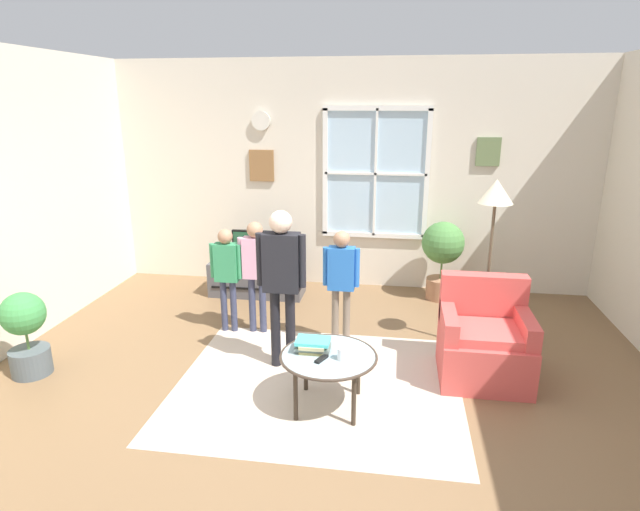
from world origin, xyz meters
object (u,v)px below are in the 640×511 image
(person_pink_shirt, at_px, (256,264))
(person_blue_shirt, at_px, (341,275))
(coffee_table, at_px, (329,358))
(book_stack, at_px, (313,345))
(potted_plant_by_window, at_px, (442,252))
(cup, at_px, (342,354))
(person_green_shirt, at_px, (227,268))
(person_black_shirt, at_px, (282,272))
(remote_near_books, at_px, (321,359))
(potted_plant_corner, at_px, (26,330))
(armchair, at_px, (484,342))
(television, at_px, (256,246))
(tv_stand, at_px, (257,278))
(floor_lamp, at_px, (494,209))

(person_pink_shirt, height_order, person_blue_shirt, person_pink_shirt)
(coffee_table, distance_m, person_blue_shirt, 1.16)
(book_stack, xyz_separation_m, potted_plant_by_window, (1.18, 2.53, 0.09))
(cup, distance_m, person_pink_shirt, 1.73)
(person_green_shirt, bearing_deg, potted_plant_by_window, 29.67)
(cup, distance_m, person_black_shirt, 0.99)
(remote_near_books, xyz_separation_m, potted_plant_corner, (-2.67, 0.22, -0.04))
(book_stack, relative_size, person_pink_shirt, 0.23)
(armchair, xyz_separation_m, person_blue_shirt, (-1.32, 0.42, 0.42))
(coffee_table, bearing_deg, television, 117.24)
(cup, height_order, potted_plant_by_window, potted_plant_by_window)
(tv_stand, xyz_separation_m, cup, (1.34, -2.44, 0.29))
(armchair, distance_m, floor_lamp, 1.22)
(person_green_shirt, bearing_deg, cup, -44.64)
(cup, xyz_separation_m, person_blue_shirt, (-0.14, 1.17, 0.24))
(tv_stand, relative_size, coffee_table, 1.51)
(person_green_shirt, bearing_deg, coffee_table, -45.90)
(television, bearing_deg, remote_near_books, -64.40)
(remote_near_books, relative_size, potted_plant_corner, 0.18)
(tv_stand, distance_m, book_stack, 2.60)
(person_blue_shirt, distance_m, floor_lamp, 1.55)
(coffee_table, distance_m, potted_plant_by_window, 2.79)
(armchair, xyz_separation_m, book_stack, (-1.42, -0.64, 0.19))
(coffee_table, xyz_separation_m, person_black_shirt, (-0.50, 0.61, 0.49))
(book_stack, height_order, potted_plant_by_window, potted_plant_by_window)
(cup, height_order, remote_near_books, cup)
(person_pink_shirt, xyz_separation_m, potted_plant_corner, (-1.78, -1.17, -0.33))
(person_blue_shirt, bearing_deg, remote_near_books, -90.81)
(armchair, bearing_deg, television, 146.11)
(cup, height_order, person_black_shirt, person_black_shirt)
(book_stack, xyz_separation_m, remote_near_books, (0.09, -0.14, -0.04))
(coffee_table, height_order, person_blue_shirt, person_blue_shirt)
(remote_near_books, distance_m, person_pink_shirt, 1.67)
(tv_stand, xyz_separation_m, person_pink_shirt, (0.30, -1.08, 0.54))
(potted_plant_corner, bearing_deg, television, 56.63)
(tv_stand, height_order, person_green_shirt, person_green_shirt)
(book_stack, bearing_deg, television, 115.16)
(person_green_shirt, bearing_deg, potted_plant_corner, -142.15)
(person_pink_shirt, bearing_deg, tv_stand, 105.34)
(television, height_order, potted_plant_by_window, potted_plant_by_window)
(book_stack, distance_m, potted_plant_by_window, 2.79)
(book_stack, height_order, remote_near_books, book_stack)
(person_black_shirt, bearing_deg, book_stack, -56.48)
(television, relative_size, remote_near_books, 4.28)
(cup, xyz_separation_m, remote_near_books, (-0.16, -0.03, -0.04))
(person_pink_shirt, relative_size, potted_plant_corner, 1.55)
(television, bearing_deg, person_pink_shirt, -74.62)
(potted_plant_by_window, bearing_deg, tv_stand, -175.17)
(person_green_shirt, xyz_separation_m, potted_plant_corner, (-1.48, -1.15, -0.28))
(television, bearing_deg, floor_lamp, -23.82)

